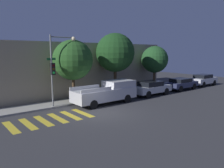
# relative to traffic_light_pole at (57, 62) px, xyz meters

# --- Properties ---
(ground_plane) EXTENTS (60.00, 60.00, 0.00)m
(ground_plane) POSITION_rel_traffic_light_pole_xyz_m (1.55, -3.37, -3.58)
(ground_plane) COLOR #333335
(sidewalk) EXTENTS (26.00, 2.12, 0.14)m
(sidewalk) POSITION_rel_traffic_light_pole_xyz_m (1.55, 0.89, -3.51)
(sidewalk) COLOR gray
(sidewalk) RESTS_ON ground
(building_row) EXTENTS (26.00, 6.00, 5.21)m
(building_row) POSITION_rel_traffic_light_pole_xyz_m (1.55, 5.35, -0.98)
(building_row) COLOR gray
(building_row) RESTS_ON ground
(crosswalk) EXTENTS (5.24, 2.60, 0.00)m
(crosswalk) POSITION_rel_traffic_light_pole_xyz_m (-1.81, -2.57, -3.58)
(crosswalk) COLOR gold
(crosswalk) RESTS_ON ground
(traffic_light_pole) EXTENTS (2.44, 0.56, 5.59)m
(traffic_light_pole) POSITION_rel_traffic_light_pole_xyz_m (0.00, 0.00, 0.00)
(traffic_light_pole) COLOR slate
(traffic_light_pole) RESTS_ON ground
(pickup_truck) EXTENTS (5.61, 1.96, 1.86)m
(pickup_truck) POSITION_rel_traffic_light_pole_xyz_m (3.84, -1.27, -2.63)
(pickup_truck) COLOR #BCBCC1
(pickup_truck) RESTS_ON ground
(sedan_near_corner) EXTENTS (4.36, 1.85, 1.43)m
(sedan_near_corner) POSITION_rel_traffic_light_pole_xyz_m (9.36, -1.27, -2.82)
(sedan_near_corner) COLOR #B7BABF
(sedan_near_corner) RESTS_ON ground
(sedan_middle) EXTENTS (4.30, 1.88, 1.33)m
(sedan_middle) POSITION_rel_traffic_light_pole_xyz_m (14.53, -1.27, -2.85)
(sedan_middle) COLOR #2D3351
(sedan_middle) RESTS_ON ground
(sedan_far_end) EXTENTS (4.32, 1.76, 1.46)m
(sedan_far_end) POSITION_rel_traffic_light_pole_xyz_m (19.46, -1.27, -2.80)
(sedan_far_end) COLOR silver
(sedan_far_end) RESTS_ON ground
(tree_near_corner) EXTENTS (3.37, 3.37, 5.34)m
(tree_near_corner) POSITION_rel_traffic_light_pole_xyz_m (1.71, 0.69, 0.06)
(tree_near_corner) COLOR #42301E
(tree_near_corner) RESTS_ON ground
(tree_midblock) EXTENTS (3.73, 3.73, 6.12)m
(tree_midblock) POSITION_rel_traffic_light_pole_xyz_m (6.31, 0.69, 0.66)
(tree_midblock) COLOR #42301E
(tree_midblock) RESTS_ON ground
(tree_far_end) EXTENTS (3.02, 3.02, 5.00)m
(tree_far_end) POSITION_rel_traffic_light_pole_xyz_m (12.14, 0.69, -0.11)
(tree_far_end) COLOR #4C3823
(tree_far_end) RESTS_ON ground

